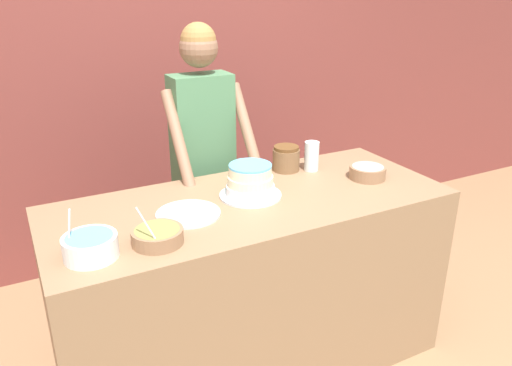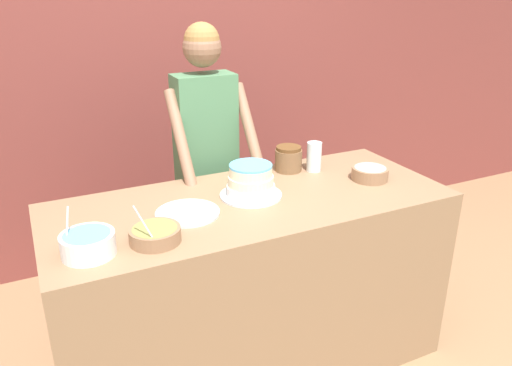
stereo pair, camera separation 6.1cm
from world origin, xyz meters
TOP-DOWN VIEW (x-y plane):
  - wall_back at (0.00, 1.75)m, footprint 10.00×0.05m
  - counter at (0.00, 0.38)m, footprint 1.85×0.76m
  - person_baker at (0.00, 0.96)m, footprint 0.44×0.45m
  - cake at (0.01, 0.42)m, footprint 0.29×0.29m
  - frosting_bowl_pink at (0.64, 0.34)m, footprint 0.18×0.18m
  - frosting_bowl_olive at (-0.50, 0.18)m, footprint 0.20×0.20m
  - frosting_bowl_blue at (-0.75, 0.19)m, footprint 0.20×0.20m
  - drinking_glass at (0.46, 0.58)m, footprint 0.08×0.08m
  - ceramic_plate at (-0.31, 0.36)m, footprint 0.28×0.28m
  - stoneware_jar at (0.34, 0.64)m, footprint 0.14×0.14m

SIDE VIEW (x-z plane):
  - counter at x=0.00m, z-range 0.00..0.92m
  - ceramic_plate at x=-0.31m, z-range 0.92..0.94m
  - frosting_bowl_olive at x=-0.50m, z-range 0.87..1.05m
  - frosting_bowl_pink at x=0.64m, z-range 0.93..0.99m
  - frosting_bowl_blue at x=-0.75m, z-range 0.88..1.06m
  - stoneware_jar at x=0.34m, z-range 0.92..1.05m
  - cake at x=0.01m, z-range 0.92..1.07m
  - drinking_glass at x=0.46m, z-range 0.92..1.08m
  - person_baker at x=0.00m, z-range 0.21..1.87m
  - wall_back at x=0.00m, z-range 0.00..2.60m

